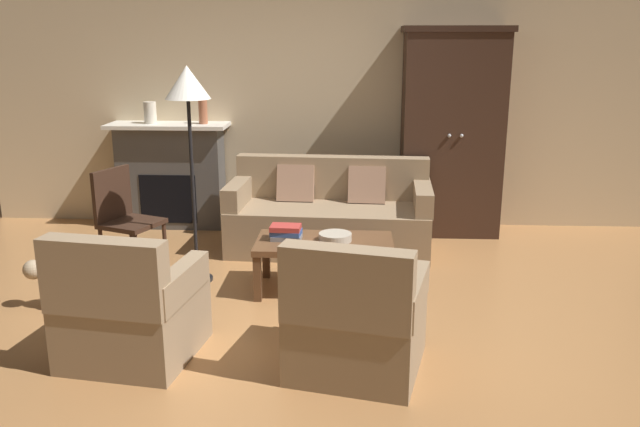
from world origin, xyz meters
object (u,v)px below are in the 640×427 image
Objects in this scene: fruit_bowl at (335,237)px; couch at (330,217)px; floor_lamp at (188,96)px; mantel_vase_cream at (150,113)px; fireplace at (171,175)px; armoire at (451,132)px; armchair_near_right at (356,323)px; side_chair_wooden at (123,213)px; book_stack at (286,232)px; armchair_near_left at (130,312)px; mantel_vase_terracotta at (203,112)px; coffee_table at (324,247)px; dog at (62,277)px.

couch is at bearing 94.44° from fruit_bowl.
mantel_vase_cream is at bearing 116.93° from floor_lamp.
fireplace is 0.60× the size of armoire.
fruit_bowl is 1.35m from armchair_near_right.
mantel_vase_cream is at bearing 95.39° from side_chair_wooden.
couch reaches higher than book_stack.
armchair_near_left is at bearing -76.45° from mantel_vase_cream.
mantel_vase_cream is 0.90× the size of mantel_vase_terracotta.
coffee_table is at bearing -125.55° from armoire.
dog is at bearing -105.57° from mantel_vase_terracotta.
side_chair_wooden reaches higher than dog.
dog is (-0.79, 0.77, -0.07)m from armchair_near_left.
fireplace is at bearing 100.20° from armchair_near_left.
side_chair_wooden is at bearing -107.58° from mantel_vase_terracotta.
book_stack is (-0.31, 0.02, 0.11)m from coffee_table.
armchair_near_left is at bearing -86.87° from mantel_vase_terracotta.
fireplace reaches higher than side_chair_wooden.
fruit_bowl is at bearing -123.66° from armoire.
armchair_near_left is at bearing -124.81° from book_stack.
mantel_vase_cream is 1.84m from floor_lamp.
book_stack reaches higher than coffee_table.
side_chair_wooden is at bearing 139.51° from armchair_near_right.
dog is at bearing -96.14° from fireplace.
mantel_vase_terracotta is 0.28× the size of side_chair_wooden.
fireplace reaches higher than armchair_near_left.
side_chair_wooden is at bearing 159.97° from floor_lamp.
armoire is 2.83m from floor_lamp.
mantel_vase_terracotta reaches higher than coffee_table.
couch is 1.12m from book_stack.
side_chair_wooden reaches higher than armchair_near_left.
armchair_near_right is (0.25, -2.41, -0.00)m from couch.
dog is at bearing -91.59° from mantel_vase_cream.
armoire is at bearing 50.77° from armchair_near_left.
fruit_bowl is (-1.14, -1.71, -0.61)m from armoire.
mantel_vase_cream reaches higher than couch.
book_stack is at bearing -106.39° from couch.
coffee_table is 1.22× the size of side_chair_wooden.
armchair_near_right reaches higher than coffee_table.
dog is at bearing -144.98° from floor_lamp.
floor_lamp reaches higher than book_stack.
fruit_bowl is (1.81, -1.78, -0.12)m from fireplace.
armoire reaches higher than armchair_near_right.
fireplace is 1.38m from side_chair_wooden.
mantel_vase_terracotta reaches higher than mantel_vase_cream.
fireplace is at bearing 122.45° from armchair_near_right.
book_stack is at bearing 178.03° from fruit_bowl.
armchair_near_right reaches higher than couch.
armoire reaches higher than dog.
armoire is at bearing 72.28° from armchair_near_right.
coffee_table is at bearing 46.26° from armchair_near_left.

